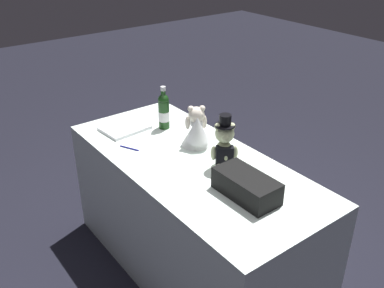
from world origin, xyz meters
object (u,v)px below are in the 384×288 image
object	(u,v)px
teddy_bear_bride	(197,129)
guestbook	(125,128)
teddy_bear_groom	(224,146)
champagne_bottle	(164,111)
signing_pen	(129,148)
gift_case_black	(247,186)

from	to	relation	value
teddy_bear_bride	guestbook	distance (m)	0.51
teddy_bear_groom	teddy_bear_bride	distance (m)	0.28
champagne_bottle	signing_pen	bearing A→B (deg)	109.13
teddy_bear_groom	champagne_bottle	world-z (taller)	teddy_bear_groom
teddy_bear_groom	signing_pen	world-z (taller)	teddy_bear_groom
teddy_bear_groom	teddy_bear_bride	size ratio (longest dim) A/B	1.22
champagne_bottle	guestbook	bearing A→B (deg)	59.09
signing_pen	teddy_bear_groom	bearing A→B (deg)	-147.85
teddy_bear_bride	champagne_bottle	bearing A→B (deg)	2.78
champagne_bottle	guestbook	world-z (taller)	champagne_bottle
teddy_bear_bride	signing_pen	world-z (taller)	teddy_bear_bride
teddy_bear_bride	champagne_bottle	size ratio (longest dim) A/B	0.89
teddy_bear_groom	gift_case_black	bearing A→B (deg)	161.63
gift_case_black	signing_pen	bearing A→B (deg)	15.84
teddy_bear_bride	guestbook	size ratio (longest dim) A/B	0.90
guestbook	champagne_bottle	bearing A→B (deg)	-125.61
signing_pen	gift_case_black	xyz separation A→B (m)	(-0.75, -0.21, 0.05)
champagne_bottle	gift_case_black	xyz separation A→B (m)	(-0.86, 0.11, -0.06)
guestbook	signing_pen	bearing A→B (deg)	151.06
gift_case_black	guestbook	bearing A→B (deg)	6.11
champagne_bottle	signing_pen	world-z (taller)	champagne_bottle
teddy_bear_groom	guestbook	bearing A→B (deg)	15.20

